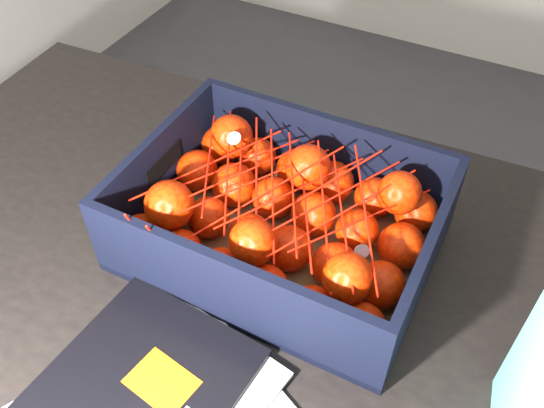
% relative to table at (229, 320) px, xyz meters
% --- Properties ---
extents(table, '(1.24, 0.86, 0.75)m').
position_rel_table_xyz_m(table, '(0.00, 0.00, 0.00)').
color(table, black).
rests_on(table, ground).
extents(produce_crate, '(0.40, 0.30, 0.13)m').
position_rel_table_xyz_m(produce_crate, '(0.04, 0.09, 0.14)').
color(produce_crate, olive).
rests_on(produce_crate, table).
extents(clementine_heap, '(0.38, 0.28, 0.11)m').
position_rel_table_xyz_m(clementine_heap, '(0.04, 0.09, 0.15)').
color(clementine_heap, red).
rests_on(clementine_heap, produce_crate).
extents(mesh_net, '(0.33, 0.27, 0.09)m').
position_rel_table_xyz_m(mesh_net, '(0.03, 0.08, 0.21)').
color(mesh_net, red).
rests_on(mesh_net, clementine_heap).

